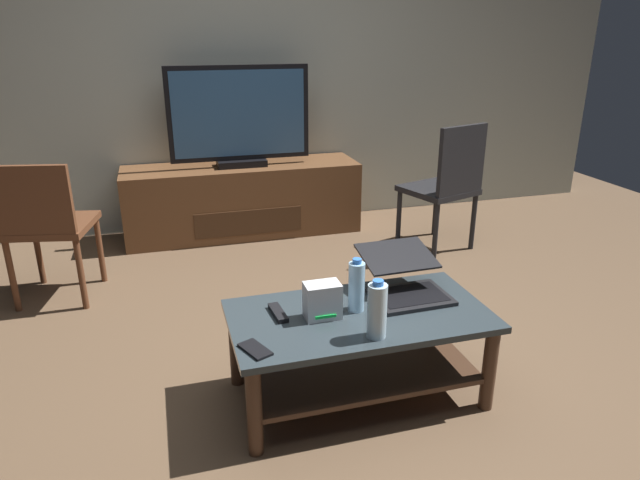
{
  "coord_description": "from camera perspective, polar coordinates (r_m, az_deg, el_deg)",
  "views": [
    {
      "loc": [
        -0.7,
        -2.21,
        1.53
      ],
      "look_at": [
        0.02,
        0.27,
        0.56
      ],
      "focal_mm": 31.73,
      "sensor_mm": 36.0,
      "label": 1
    }
  ],
  "objects": [
    {
      "name": "tv_remote",
      "position": [
        2.38,
        -4.25,
        -7.33
      ],
      "size": [
        0.06,
        0.16,
        0.02
      ],
      "primitive_type": "cube",
      "rotation": [
        0.0,
        0.0,
        0.08
      ],
      "color": "black",
      "rests_on": "coffee_table"
    },
    {
      "name": "television",
      "position": [
        4.32,
        -8.13,
        12.03
      ],
      "size": [
        1.05,
        0.2,
        0.74
      ],
      "color": "black",
      "rests_on": "media_cabinet"
    },
    {
      "name": "water_bottle_near",
      "position": [
        2.37,
        3.7,
        -4.67
      ],
      "size": [
        0.07,
        0.07,
        0.23
      ],
      "color": "#99C6E5",
      "rests_on": "coffee_table"
    },
    {
      "name": "ground_plane",
      "position": [
        2.78,
        1.24,
        -12.78
      ],
      "size": [
        7.68,
        7.68,
        0.0
      ],
      "primitive_type": "plane",
      "color": "brown"
    },
    {
      "name": "coffee_table",
      "position": [
        2.46,
        3.92,
        -9.95
      ],
      "size": [
        1.09,
        0.57,
        0.41
      ],
      "color": "#2D383D",
      "rests_on": "ground"
    },
    {
      "name": "media_cabinet",
      "position": [
        4.47,
        -7.77,
        4.07
      ],
      "size": [
        1.79,
        0.5,
        0.55
      ],
      "color": "brown",
      "rests_on": "ground"
    },
    {
      "name": "side_chair",
      "position": [
        3.57,
        -25.91,
        1.6
      ],
      "size": [
        0.52,
        0.52,
        0.85
      ],
      "color": "#59331E",
      "rests_on": "ground"
    },
    {
      "name": "back_wall",
      "position": [
        4.63,
        -7.87,
        18.81
      ],
      "size": [
        6.4,
        0.12,
        2.8
      ],
      "primitive_type": "cube",
      "color": "#A8B2A8",
      "rests_on": "ground"
    },
    {
      "name": "router_box",
      "position": [
        2.33,
        0.24,
        -6.13
      ],
      "size": [
        0.15,
        0.1,
        0.15
      ],
      "color": "silver",
      "rests_on": "coffee_table"
    },
    {
      "name": "dining_chair",
      "position": [
        4.1,
        12.72,
        5.71
      ],
      "size": [
        0.55,
        0.55,
        0.92
      ],
      "color": "black",
      "rests_on": "ground"
    },
    {
      "name": "water_bottle_far",
      "position": [
        2.18,
        5.77,
        -7.08
      ],
      "size": [
        0.08,
        0.08,
        0.24
      ],
      "color": "silver",
      "rests_on": "coffee_table"
    },
    {
      "name": "cell_phone",
      "position": [
        2.15,
        -6.55,
        -10.9
      ],
      "size": [
        0.12,
        0.16,
        0.01
      ],
      "primitive_type": "cube",
      "rotation": [
        0.0,
        0.0,
        0.41
      ],
      "color": "black",
      "rests_on": "coffee_table"
    },
    {
      "name": "laptop",
      "position": [
        2.57,
        8.56,
        -3.98
      ],
      "size": [
        0.34,
        0.42,
        0.18
      ],
      "color": "black",
      "rests_on": "coffee_table"
    }
  ]
}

